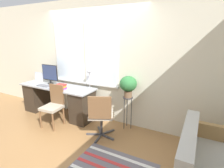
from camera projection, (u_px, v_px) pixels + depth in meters
ground_plane at (79, 128)px, 3.76m from camera, size 14.00×14.00×0.00m
wall_back_with_window at (94, 61)px, 3.98m from camera, size 9.00×0.12×2.70m
desk at (58, 99)px, 4.30m from camera, size 1.98×0.60×0.75m
laptop at (37, 80)px, 4.53m from camera, size 0.30×0.26×0.25m
monitor at (50, 73)px, 4.33m from camera, size 0.49×0.14×0.48m
keyboard at (44, 86)px, 4.19m from camera, size 0.34×0.13×0.02m
mouse at (52, 87)px, 4.10m from camera, size 0.04×0.06×0.03m
desk_lamp at (89, 75)px, 3.90m from camera, size 0.13×0.13×0.44m
book_stack at (62, 87)px, 3.94m from camera, size 0.22×0.15×0.12m
desk_chair_wooden at (53, 105)px, 3.78m from camera, size 0.42×0.43×0.89m
office_chair_swivel at (101, 115)px, 3.29m from camera, size 0.60×0.60×0.89m
plant_stand at (128, 103)px, 3.62m from camera, size 0.20×0.20×0.70m
potted_plant at (128, 85)px, 3.51m from camera, size 0.35×0.35×0.44m
floor_rug_striped at (114, 168)px, 2.62m from camera, size 1.23×0.77×0.01m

